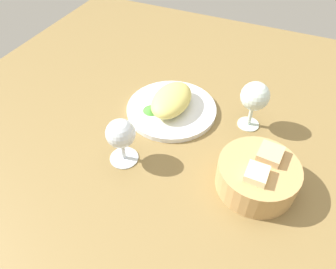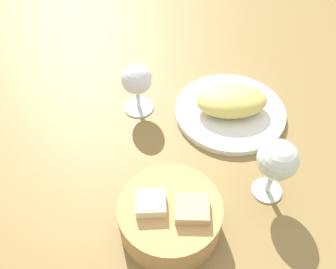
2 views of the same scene
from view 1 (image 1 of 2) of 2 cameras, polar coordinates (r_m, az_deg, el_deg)
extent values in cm
cube|color=olive|center=(79.44, 2.50, -1.68)|extent=(140.00, 140.00, 2.00)
cylinder|color=silver|center=(86.42, 0.64, 4.62)|extent=(24.41, 24.41, 1.40)
ellipsoid|color=#D2C464|center=(84.30, 0.65, 6.33)|extent=(15.41, 9.77, 5.22)
cone|color=#3F862E|center=(84.57, -3.01, 4.73)|extent=(4.66, 4.66, 1.42)
cylinder|color=tan|center=(70.04, 15.82, -7.22)|extent=(17.18, 17.18, 6.61)
cube|color=beige|center=(66.01, 15.52, -7.65)|extent=(4.88, 4.41, 4.77)
cube|color=tan|center=(70.57, 17.71, -4.32)|extent=(5.77, 5.28, 5.34)
cylinder|color=silver|center=(75.33, -7.95, -4.14)|extent=(6.73, 6.73, 0.60)
cylinder|color=silver|center=(73.47, -8.14, -2.87)|extent=(1.00, 1.00, 4.39)
sphere|color=silver|center=(69.49, -8.60, 0.18)|extent=(6.68, 6.68, 6.68)
cylinder|color=silver|center=(85.30, 14.33, 1.90)|extent=(5.61, 5.61, 0.60)
cylinder|color=silver|center=(83.36, 14.69, 3.38)|extent=(1.00, 1.00, 5.34)
sphere|color=silver|center=(79.49, 15.50, 6.72)|extent=(7.14, 7.14, 7.14)
camera|label=2|loc=(0.53, 68.53, 21.71)|focal=39.00mm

